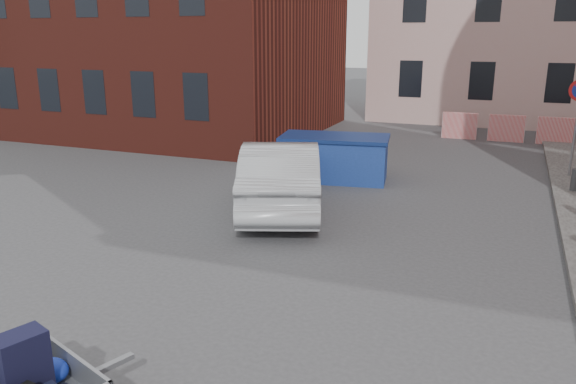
% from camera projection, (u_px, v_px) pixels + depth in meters
% --- Properties ---
extents(ground, '(120.00, 120.00, 0.00)m').
position_uv_depth(ground, '(213.00, 278.00, 9.34)').
color(ground, '#38383A').
rests_on(ground, ground).
extents(far_building, '(6.00, 6.00, 8.00)m').
position_uv_depth(far_building, '(102.00, 33.00, 35.08)').
color(far_building, maroon).
rests_on(far_building, ground).
extents(barriers, '(4.70, 0.18, 1.00)m').
position_uv_depth(barriers, '(506.00, 128.00, 21.10)').
color(barriers, red).
rests_on(barriers, ground).
extents(dumpster, '(3.14, 1.97, 1.23)m').
position_uv_depth(dumpster, '(334.00, 158.00, 15.53)').
color(dumpster, '#1F3D96').
rests_on(dumpster, ground).
extents(silver_car, '(3.30, 5.10, 1.59)m').
position_uv_depth(silver_car, '(281.00, 175.00, 12.86)').
color(silver_car, '#AEB1B5').
rests_on(silver_car, ground).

